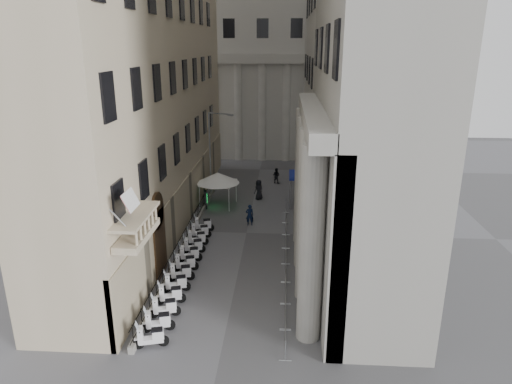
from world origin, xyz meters
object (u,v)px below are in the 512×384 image
security_tent (216,177)px  street_lamp (213,148)px  scooter_0 (152,347)px  pedestrian_a (250,215)px  info_kiosk (205,200)px  pedestrian_b (276,176)px

security_tent → street_lamp: 3.22m
scooter_0 → security_tent: (0.16, 21.03, 2.64)m
scooter_0 → pedestrian_a: (3.59, 16.18, 0.90)m
scooter_0 → info_kiosk: bearing=-12.6°
security_tent → pedestrian_a: (3.42, -4.84, -1.74)m
street_lamp → pedestrian_a: 9.05m
street_lamp → info_kiosk: bearing=-70.6°
scooter_0 → pedestrian_b: size_ratio=0.90×
info_kiosk → pedestrian_b: (6.23, 8.26, 0.02)m
street_lamp → pedestrian_a: bearing=-35.5°
info_kiosk → pedestrian_a: (4.32, -3.86, 0.08)m
scooter_0 → street_lamp: size_ratio=0.18×
security_tent → pedestrian_a: 6.18m
pedestrian_b → scooter_0: bearing=102.3°
scooter_0 → info_kiosk: (-0.74, 20.05, 0.82)m
pedestrian_a → street_lamp: bearing=-70.6°
security_tent → info_kiosk: bearing=-132.6°
security_tent → info_kiosk: (-0.90, -0.98, -1.82)m
scooter_0 → security_tent: security_tent is taller
pedestrian_a → pedestrian_b: (1.91, 12.12, -0.06)m
pedestrian_a → security_tent: bearing=-65.2°
security_tent → pedestrian_a: size_ratio=2.17×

